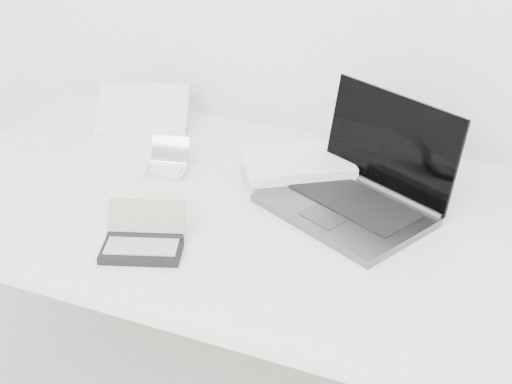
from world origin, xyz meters
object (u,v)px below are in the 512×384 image
at_px(netbook_open_white, 138,135).
at_px(laptop_large, 337,181).
at_px(desk, 276,229).
at_px(palmtop_charcoal, 143,242).

bearing_deg(netbook_open_white, laptop_large, -28.19).
height_order(desk, netbook_open_white, netbook_open_white).
relative_size(desk, netbook_open_white, 4.43).
bearing_deg(desk, netbook_open_white, 158.48).
height_order(netbook_open_white, palmtop_charcoal, netbook_open_white).
xyz_separation_m(netbook_open_white, palmtop_charcoal, (0.26, -0.41, -0.01)).
relative_size(laptop_large, palmtop_charcoal, 2.77).
bearing_deg(netbook_open_white, palmtop_charcoal, -79.54).
relative_size(laptop_large, netbook_open_white, 1.44).
height_order(desk, palmtop_charcoal, palmtop_charcoal).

